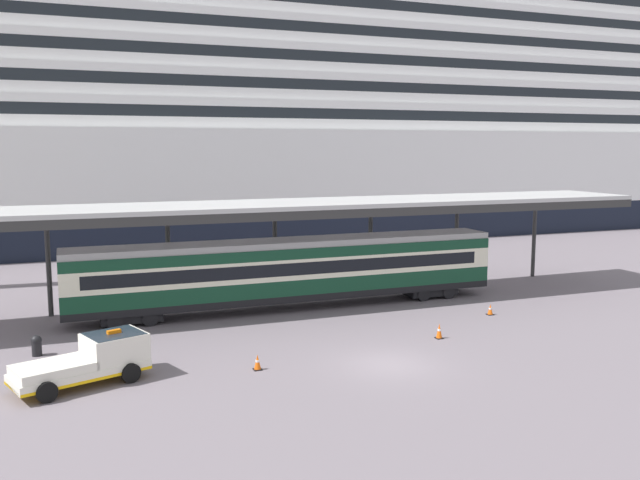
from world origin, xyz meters
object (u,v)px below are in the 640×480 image
traffic_cone_mid (258,362)px  service_truck (93,359)px  cruise_ship (292,113)px  traffic_cone_near (490,309)px  train_carriage (291,270)px  traffic_cone_far (439,331)px  quay_bollard (37,345)px

traffic_cone_mid → service_truck: bearing=172.5°
cruise_ship → traffic_cone_near: size_ratio=223.98×
traffic_cone_near → train_carriage: bearing=151.4°
train_carriage → traffic_cone_mid: (-4.84, -10.02, -1.98)m
traffic_cone_far → traffic_cone_near: bearing=31.0°
traffic_cone_near → quay_bollard: (-23.84, 1.00, 0.21)m
cruise_ship → traffic_cone_mid: bearing=-110.3°
service_truck → traffic_cone_near: size_ratio=8.82×
train_carriage → service_truck: train_carriage is taller
service_truck → traffic_cone_far: 16.40m
traffic_cone_mid → traffic_cone_far: size_ratio=0.88×
traffic_cone_near → traffic_cone_far: 6.06m
traffic_cone_mid → quay_bollard: bearing=148.3°
train_carriage → service_truck: bearing=-141.4°
cruise_ship → traffic_cone_mid: cruise_ship is taller
train_carriage → quay_bollard: (-13.74, -4.52, -1.80)m
traffic_cone_far → quay_bollard: size_ratio=0.80×
cruise_ship → train_carriage: cruise_ship is taller
service_truck → quay_bollard: service_truck is taller
traffic_cone_mid → traffic_cone_far: 9.85m
train_carriage → traffic_cone_mid: size_ratio=37.60×
train_carriage → traffic_cone_near: train_carriage is taller
cruise_ship → service_truck: 54.31m
train_carriage → traffic_cone_mid: train_carriage is taller
traffic_cone_mid → train_carriage: bearing=64.2°
train_carriage → traffic_cone_far: 10.12m
service_truck → traffic_cone_far: service_truck is taller
traffic_cone_near → traffic_cone_mid: 15.61m
traffic_cone_near → traffic_cone_far: traffic_cone_far is taller
traffic_cone_near → traffic_cone_mid: bearing=-163.2°
traffic_cone_near → quay_bollard: 23.86m
cruise_ship → traffic_cone_near: bearing=-93.6°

